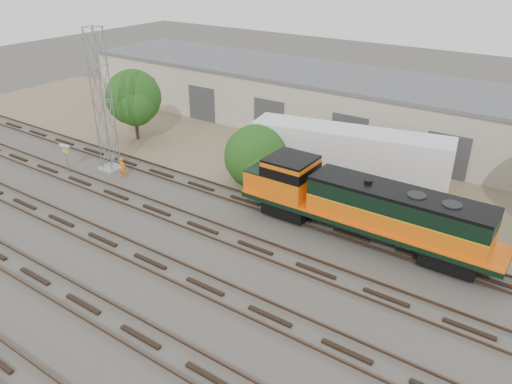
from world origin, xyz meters
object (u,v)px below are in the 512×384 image
Objects in this scene: worker at (123,167)px; semi_trailer at (354,152)px; locomotive at (361,206)px; signal_tower at (103,104)px.

worker is 17.19m from semi_trailer.
signal_tower reaches higher than locomotive.
worker is (-18.34, -2.06, -1.40)m from locomotive.
signal_tower is 18.77m from semi_trailer.
semi_trailer is (16.84, 7.89, -2.53)m from signal_tower.
semi_trailer is (-3.49, 6.39, 0.50)m from locomotive.
signal_tower is 4.88m from worker.
signal_tower is (-20.33, -1.51, 3.02)m from locomotive.
semi_trailer is at bearing 118.65° from locomotive.
semi_trailer reaches higher than worker.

